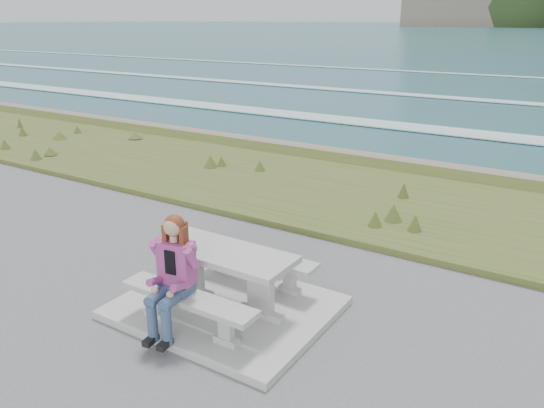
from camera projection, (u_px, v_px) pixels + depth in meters
The scene contains 8 objects.
concrete_slab at pixel (226, 307), 6.81m from camera, with size 2.60×2.10×0.10m, color #A3A39E.
picnic_table at pixel (224, 263), 6.60m from camera, with size 1.80×0.75×0.75m.
bench_landward at pixel (188, 303), 6.12m from camera, with size 1.80×0.35×0.45m.
bench_seaward at pixel (256, 259), 7.24m from camera, with size 1.80×0.35×0.45m.
grass_verge at pixel (374, 203), 10.81m from camera, with size 160.00×4.50×0.22m, color #38481B.
shore_drop at pixel (418, 170), 13.12m from camera, with size 160.00×0.80×2.20m, color #63584A.
ocean at pixel (520, 127), 27.40m from camera, with size 1600.00×1600.00×0.09m.
seated_woman at pixel (171, 292), 6.03m from camera, with size 0.48×0.73×1.40m.
Camera 1 is at (3.71, -4.74, 3.56)m, focal length 35.00 mm.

